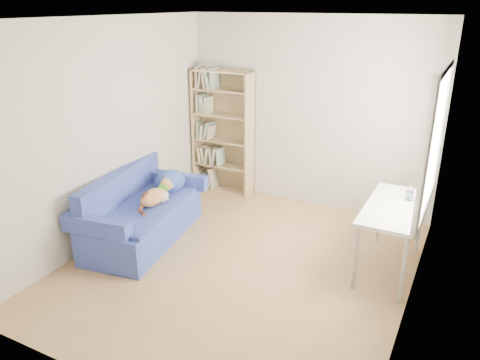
% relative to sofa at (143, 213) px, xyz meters
% --- Properties ---
extents(ground, '(4.00, 4.00, 0.00)m').
position_rel_sofa_xyz_m(ground, '(1.37, -0.03, -0.32)').
color(ground, '#9C7346').
rests_on(ground, ground).
extents(room_shell, '(3.54, 4.04, 2.62)m').
position_rel_sofa_xyz_m(room_shell, '(1.47, 0.00, 1.31)').
color(room_shell, silver).
rests_on(room_shell, ground).
extents(sofa, '(1.05, 1.80, 0.83)m').
position_rel_sofa_xyz_m(sofa, '(0.00, 0.00, 0.00)').
color(sofa, navy).
rests_on(sofa, ground).
extents(bookshelf, '(0.92, 0.29, 1.84)m').
position_rel_sofa_xyz_m(bookshelf, '(0.11, 1.81, 0.52)').
color(bookshelf, tan).
rests_on(bookshelf, ground).
extents(desk, '(0.56, 1.22, 0.75)m').
position_rel_sofa_xyz_m(desk, '(2.82, 0.64, 0.35)').
color(desk, white).
rests_on(desk, ground).
extents(pen_cup, '(0.08, 0.08, 0.16)m').
position_rel_sofa_xyz_m(pen_cup, '(2.93, 0.88, 0.48)').
color(pen_cup, white).
rests_on(pen_cup, desk).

